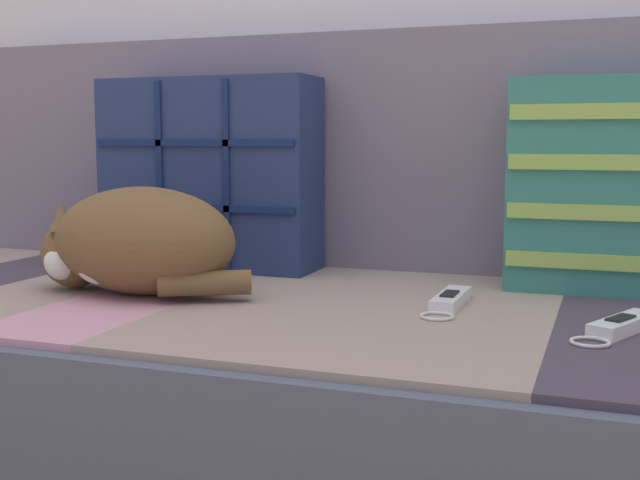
# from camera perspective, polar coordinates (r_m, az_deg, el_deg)

# --- Properties ---
(couch) EXTENTS (1.91, 0.84, 0.33)m
(couch) POSITION_cam_1_polar(r_m,az_deg,el_deg) (1.31, 0.03, -11.34)
(couch) COLOR gray
(couch) RESTS_ON ground_plane
(sofa_backrest) EXTENTS (1.88, 0.14, 0.45)m
(sofa_backrest) POSITION_cam_1_polar(r_m,az_deg,el_deg) (1.57, 4.43, 6.32)
(sofa_backrest) COLOR slate
(sofa_backrest) RESTS_ON couch
(throw_pillow_quilted) EXTENTS (0.42, 0.14, 0.36)m
(throw_pillow_quilted) POSITION_cam_1_polar(r_m,az_deg,el_deg) (1.55, -7.84, 4.68)
(throw_pillow_quilted) COLOR navy
(throw_pillow_quilted) RESTS_ON couch
(sleeping_cat) EXTENTS (0.38, 0.20, 0.17)m
(sleeping_cat) POSITION_cam_1_polar(r_m,az_deg,el_deg) (1.31, -13.13, -0.23)
(sleeping_cat) COLOR brown
(sleeping_cat) RESTS_ON couch
(game_remote_near) EXTENTS (0.05, 0.19, 0.02)m
(game_remote_near) POSITION_cam_1_polar(r_m,az_deg,el_deg) (1.21, 9.22, -4.27)
(game_remote_near) COLOR white
(game_remote_near) RESTS_ON couch
(game_remote_far) EXTENTS (0.12, 0.19, 0.02)m
(game_remote_far) POSITION_cam_1_polar(r_m,az_deg,el_deg) (1.10, 20.63, -5.74)
(game_remote_far) COLOR white
(game_remote_far) RESTS_ON couch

